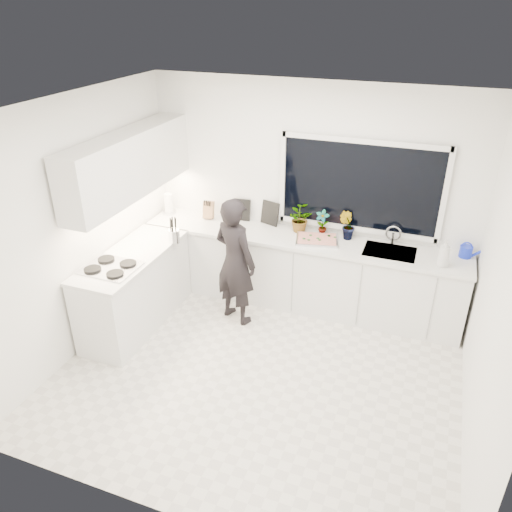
% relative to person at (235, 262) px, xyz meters
% --- Properties ---
extents(floor, '(4.00, 3.50, 0.02)m').
position_rel_person_xyz_m(floor, '(0.61, -0.85, -0.79)').
color(floor, beige).
rests_on(floor, ground).
extents(wall_back, '(4.00, 0.02, 2.70)m').
position_rel_person_xyz_m(wall_back, '(0.61, 0.91, 0.57)').
color(wall_back, white).
rests_on(wall_back, ground).
extents(wall_left, '(0.02, 3.50, 2.70)m').
position_rel_person_xyz_m(wall_left, '(-1.40, -0.85, 0.57)').
color(wall_left, white).
rests_on(wall_left, ground).
extents(wall_right, '(0.02, 3.50, 2.70)m').
position_rel_person_xyz_m(wall_right, '(2.62, -0.85, 0.57)').
color(wall_right, white).
rests_on(wall_right, ground).
extents(ceiling, '(4.00, 3.50, 0.02)m').
position_rel_person_xyz_m(ceiling, '(0.61, -0.85, 1.93)').
color(ceiling, white).
rests_on(ceiling, wall_back).
extents(window, '(1.80, 0.02, 1.00)m').
position_rel_person_xyz_m(window, '(1.21, 0.88, 0.77)').
color(window, black).
rests_on(window, wall_back).
extents(base_cabinets_back, '(3.92, 0.58, 0.88)m').
position_rel_person_xyz_m(base_cabinets_back, '(0.61, 0.60, -0.34)').
color(base_cabinets_back, white).
rests_on(base_cabinets_back, floor).
extents(base_cabinets_left, '(0.58, 1.60, 0.88)m').
position_rel_person_xyz_m(base_cabinets_left, '(-1.06, -0.50, -0.34)').
color(base_cabinets_left, white).
rests_on(base_cabinets_left, floor).
extents(countertop_back, '(3.94, 0.62, 0.04)m').
position_rel_person_xyz_m(countertop_back, '(0.61, 0.59, 0.12)').
color(countertop_back, silver).
rests_on(countertop_back, base_cabinets_back).
extents(countertop_left, '(0.62, 1.60, 0.04)m').
position_rel_person_xyz_m(countertop_left, '(-1.06, -0.50, 0.12)').
color(countertop_left, silver).
rests_on(countertop_left, base_cabinets_left).
extents(upper_cabinets, '(0.34, 2.10, 0.70)m').
position_rel_person_xyz_m(upper_cabinets, '(-1.18, -0.15, 1.07)').
color(upper_cabinets, white).
rests_on(upper_cabinets, wall_left).
extents(sink, '(0.58, 0.42, 0.14)m').
position_rel_person_xyz_m(sink, '(1.66, 0.60, 0.09)').
color(sink, silver).
rests_on(sink, countertop_back).
extents(faucet, '(0.03, 0.03, 0.22)m').
position_rel_person_xyz_m(faucet, '(1.66, 0.80, 0.25)').
color(faucet, silver).
rests_on(faucet, countertop_back).
extents(stovetop, '(0.56, 0.48, 0.03)m').
position_rel_person_xyz_m(stovetop, '(-1.08, -0.85, 0.16)').
color(stovetop, black).
rests_on(stovetop, countertop_left).
extents(person, '(0.66, 0.55, 1.56)m').
position_rel_person_xyz_m(person, '(0.00, 0.00, 0.00)').
color(person, black).
rests_on(person, floor).
extents(pizza_tray, '(0.56, 0.46, 0.03)m').
position_rel_person_xyz_m(pizza_tray, '(0.81, 0.57, 0.16)').
color(pizza_tray, '#B6B6BB').
rests_on(pizza_tray, countertop_back).
extents(pizza, '(0.51, 0.41, 0.01)m').
position_rel_person_xyz_m(pizza, '(0.81, 0.57, 0.17)').
color(pizza, '#A92116').
rests_on(pizza, pizza_tray).
extents(watering_can, '(0.16, 0.16, 0.13)m').
position_rel_person_xyz_m(watering_can, '(2.46, 0.76, 0.21)').
color(watering_can, '#152ACB').
rests_on(watering_can, countertop_back).
extents(paper_towel_roll, '(0.12, 0.12, 0.26)m').
position_rel_person_xyz_m(paper_towel_roll, '(-1.24, 0.70, 0.27)').
color(paper_towel_roll, silver).
rests_on(paper_towel_roll, countertop_back).
extents(knife_block, '(0.15, 0.12, 0.22)m').
position_rel_person_xyz_m(knife_block, '(-0.68, 0.74, 0.25)').
color(knife_block, '#A2664B').
rests_on(knife_block, countertop_back).
extents(utensil_crock, '(0.14, 0.14, 0.16)m').
position_rel_person_xyz_m(utensil_crock, '(-0.75, -0.05, 0.22)').
color(utensil_crock, '#ACACB0').
rests_on(utensil_crock, countertop_left).
extents(picture_frame_large, '(0.22, 0.04, 0.28)m').
position_rel_person_xyz_m(picture_frame_large, '(-0.25, 0.84, 0.28)').
color(picture_frame_large, black).
rests_on(picture_frame_large, countertop_back).
extents(picture_frame_small, '(0.24, 0.10, 0.30)m').
position_rel_person_xyz_m(picture_frame_small, '(0.13, 0.84, 0.29)').
color(picture_frame_small, black).
rests_on(picture_frame_small, countertop_back).
extents(herb_plants, '(0.89, 0.38, 0.33)m').
position_rel_person_xyz_m(herb_plants, '(0.70, 0.76, 0.31)').
color(herb_plants, '#26662D').
rests_on(herb_plants, countertop_back).
extents(soap_bottles, '(0.15, 0.15, 0.32)m').
position_rel_person_xyz_m(soap_bottles, '(2.23, 0.45, 0.29)').
color(soap_bottles, '#D8BF66').
rests_on(soap_bottles, countertop_back).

